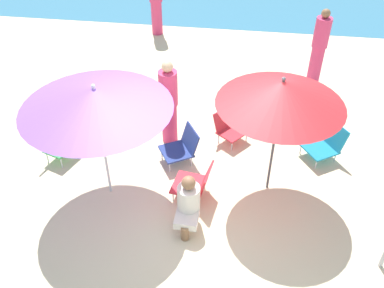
% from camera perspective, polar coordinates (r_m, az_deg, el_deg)
% --- Properties ---
extents(ground_plane, '(40.00, 40.00, 0.00)m').
position_cam_1_polar(ground_plane, '(6.66, 0.75, -9.26)').
color(ground_plane, beige).
extents(umbrella_red, '(1.84, 1.84, 2.07)m').
position_cam_1_polar(umbrella_red, '(6.04, 11.91, 6.71)').
color(umbrella_red, '#4C4C51').
rests_on(umbrella_red, ground_plane).
extents(umbrella_purple, '(2.15, 2.15, 2.02)m').
position_cam_1_polar(umbrella_purple, '(6.00, -12.82, 6.00)').
color(umbrella_purple, silver).
rests_on(umbrella_purple, ground_plane).
extents(beach_chair_a, '(0.77, 0.74, 0.63)m').
position_cam_1_polar(beach_chair_a, '(7.34, -1.32, -0.29)').
color(beach_chair_a, navy).
rests_on(beach_chair_a, ground_plane).
extents(beach_chair_b, '(0.64, 0.64, 0.69)m').
position_cam_1_polar(beach_chair_b, '(7.77, -17.93, 0.46)').
color(beach_chair_b, '#33934C').
rests_on(beach_chair_b, ground_plane).
extents(beach_chair_c, '(0.71, 0.71, 0.59)m').
position_cam_1_polar(beach_chair_c, '(7.85, 4.98, 2.42)').
color(beach_chair_c, red).
rests_on(beach_chair_c, ground_plane).
extents(beach_chair_d, '(0.66, 0.61, 0.60)m').
position_cam_1_polar(beach_chair_d, '(6.70, 0.52, -5.16)').
color(beach_chair_d, red).
rests_on(beach_chair_d, ground_plane).
extents(beach_chair_e, '(0.81, 0.80, 0.63)m').
position_cam_1_polar(beach_chair_e, '(7.80, 17.43, 0.23)').
color(beach_chair_e, teal).
rests_on(beach_chair_e, ground_plane).
extents(person_a, '(0.34, 0.34, 1.74)m').
position_cam_1_polar(person_a, '(11.68, -4.85, 18.45)').
color(person_a, '#DB3866').
rests_on(person_a, ground_plane).
extents(person_b, '(0.33, 0.33, 1.72)m').
position_cam_1_polar(person_b, '(9.61, 16.61, 12.16)').
color(person_b, '#DB3866').
rests_on(person_b, ground_plane).
extents(person_c, '(0.33, 0.33, 1.63)m').
position_cam_1_polar(person_c, '(7.52, -3.14, 5.49)').
color(person_c, '#DB3866').
rests_on(person_c, ground_plane).
extents(person_d, '(0.34, 0.57, 0.90)m').
position_cam_1_polar(person_d, '(6.19, -0.52, -7.83)').
color(person_d, silver).
rests_on(person_d, ground_plane).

